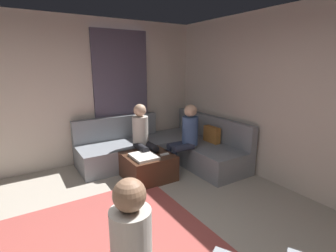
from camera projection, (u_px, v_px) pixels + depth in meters
wall_back at (311, 103)px, 3.49m from camera, size 6.00×0.12×2.70m
wall_left at (49, 95)px, 4.40m from camera, size 0.12×6.00×2.70m
curtain_panel at (122, 96)px, 5.01m from camera, size 0.06×1.10×2.50m
sectional_couch at (167, 148)px, 4.92m from camera, size 2.10×2.55×0.87m
ottoman at (148, 166)px, 4.23m from camera, size 0.76×0.76×0.42m
folded_blanket at (144, 156)px, 4.03m from camera, size 0.44×0.36×0.04m
coffee_mug at (151, 146)px, 4.44m from camera, size 0.08×0.08×0.10m
game_remote at (165, 154)px, 4.14m from camera, size 0.05×0.15×0.02m
person_on_couch_back at (186, 136)px, 4.41m from camera, size 0.30×0.60×1.20m
person_on_couch_side at (143, 136)px, 4.41m from camera, size 0.60×0.30×1.20m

